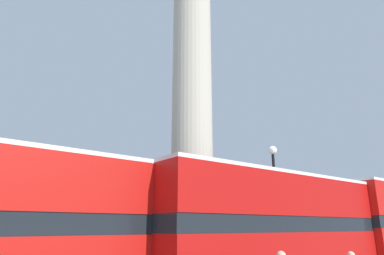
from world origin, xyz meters
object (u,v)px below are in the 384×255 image
(bus_c, at_px, (276,225))
(street_lamp, at_px, (276,200))
(monument_column, at_px, (192,127))
(equestrian_statue, at_px, (281,235))

(bus_c, bearing_deg, street_lamp, 37.47)
(monument_column, xyz_separation_m, street_lamp, (3.05, -2.71, -3.82))
(monument_column, bearing_deg, street_lamp, -41.53)
(monument_column, height_order, street_lamp, monument_column)
(bus_c, bearing_deg, monument_column, 92.46)
(bus_c, xyz_separation_m, equestrian_statue, (9.15, 7.95, -0.62))
(monument_column, distance_m, bus_c, 7.01)
(monument_column, relative_size, bus_c, 1.72)
(bus_c, height_order, equestrian_statue, equestrian_statue)
(bus_c, height_order, street_lamp, street_lamp)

